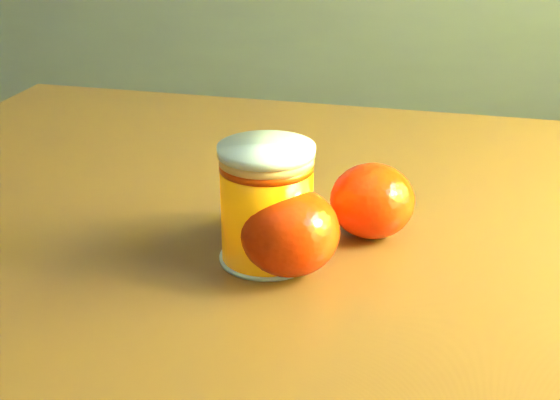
{
  "coord_description": "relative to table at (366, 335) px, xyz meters",
  "views": [
    {
      "loc": [
        0.78,
        -0.52,
        1.05
      ],
      "look_at": [
        0.73,
        0.02,
        0.81
      ],
      "focal_mm": 50.0,
      "sensor_mm": 36.0,
      "label": 1
    }
  ],
  "objects": [
    {
      "name": "kitchen_counter",
      "position": [
        -0.8,
        1.39,
        -0.22
      ],
      "size": [
        3.15,
        0.6,
        0.9
      ],
      "primitive_type": "cube",
      "color": "#444449",
      "rests_on": "ground"
    },
    {
      "name": "orange_back",
      "position": [
        -0.0,
        -0.0,
        0.13
      ],
      "size": [
        0.08,
        0.08,
        0.06
      ],
      "primitive_type": "ellipsoid",
      "rotation": [
        0.0,
        0.0,
        -0.24
      ],
      "color": "red",
      "rests_on": "table"
    },
    {
      "name": "orange_extra",
      "position": [
        -0.06,
        -0.07,
        0.13
      ],
      "size": [
        0.08,
        0.08,
        0.07
      ],
      "primitive_type": "ellipsoid",
      "rotation": [
        0.0,
        0.0,
        0.03
      ],
      "color": "red",
      "rests_on": "table"
    },
    {
      "name": "orange_front",
      "position": [
        -0.08,
        -0.01,
        0.13
      ],
      "size": [
        0.06,
        0.06,
        0.06
      ],
      "primitive_type": "ellipsoid",
      "rotation": [
        0.0,
        0.0,
        0.0
      ],
      "color": "red",
      "rests_on": "table"
    },
    {
      "name": "juice_glass",
      "position": [
        -0.08,
        -0.05,
        0.14
      ],
      "size": [
        0.07,
        0.07,
        0.09
      ],
      "rotation": [
        0.0,
        0.0,
        -0.1
      ],
      "color": "orange",
      "rests_on": "table"
    },
    {
      "name": "table",
      "position": [
        0.0,
        0.0,
        0.0
      ],
      "size": [
        1.12,
        0.86,
        0.77
      ],
      "rotation": [
        0.0,
        0.0,
        -0.15
      ],
      "color": "brown",
      "rests_on": "ground"
    }
  ]
}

